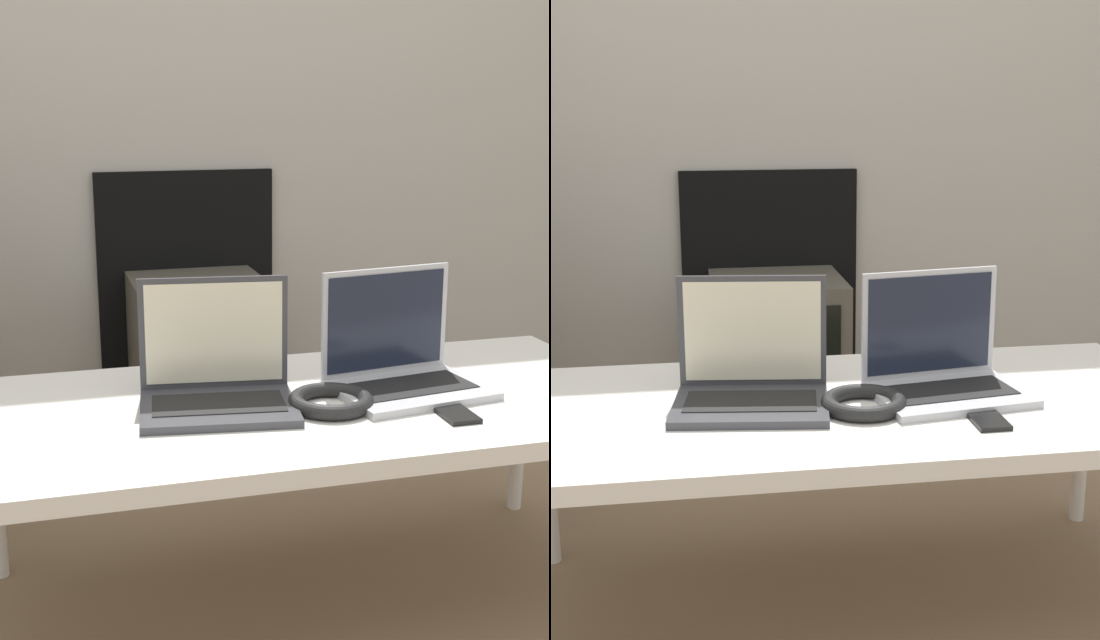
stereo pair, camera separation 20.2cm
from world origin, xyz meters
The scene contains 7 objects.
wall_back centered at (0.00, 1.78, 1.29)m, with size 7.00×0.08×2.60m.
table centered at (0.00, 0.33, 0.41)m, with size 1.35×0.64×0.45m.
laptop_left centered at (-0.19, 0.35, 0.50)m, with size 0.32×0.26×0.24m.
laptop_right centered at (0.19, 0.35, 0.50)m, with size 0.32×0.26×0.24m.
headphones centered at (0.02, 0.27, 0.46)m, with size 0.17×0.17×0.03m.
phone centered at (0.23, 0.18, 0.45)m, with size 0.06×0.13×0.01m.
tv centered at (-0.01, 1.52, 0.23)m, with size 0.43×0.41×0.46m.
Camera 1 is at (-0.52, -1.27, 1.03)m, focal length 50.00 mm.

